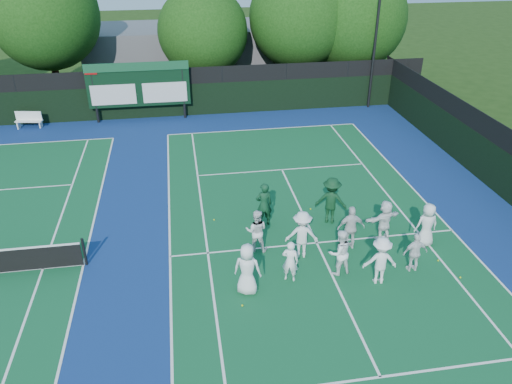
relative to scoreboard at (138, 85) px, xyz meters
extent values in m
plane|color=#1C350E|center=(7.01, -15.59, -2.19)|extent=(120.00, 120.00, 0.00)
cube|color=navy|center=(1.01, -14.59, -2.19)|extent=(34.00, 32.00, 0.01)
cube|color=#10512B|center=(7.01, -14.59, -2.18)|extent=(10.97, 23.77, 0.00)
cube|color=white|center=(7.01, -2.70, -2.18)|extent=(10.97, 0.08, 0.00)
cube|color=white|center=(1.53, -14.59, -2.18)|extent=(0.08, 23.77, 0.00)
cube|color=white|center=(12.50, -14.59, -2.18)|extent=(0.08, 23.77, 0.00)
cube|color=white|center=(2.90, -14.59, -2.18)|extent=(0.08, 23.77, 0.00)
cube|color=white|center=(11.13, -14.59, -2.18)|extent=(0.08, 23.77, 0.00)
cube|color=white|center=(7.01, -20.99, -2.18)|extent=(8.23, 0.08, 0.00)
cube|color=white|center=(7.01, -8.19, -2.18)|extent=(8.23, 0.08, 0.00)
cube|color=white|center=(7.01, -14.59, -2.18)|extent=(0.08, 12.80, 0.00)
cube|color=white|center=(-6.99, -2.70, -2.18)|extent=(10.97, 0.08, 0.00)
cube|color=white|center=(-1.50, -14.59, -2.18)|extent=(0.08, 23.77, 0.00)
cube|color=white|center=(-2.87, -14.59, -2.18)|extent=(0.08, 23.77, 0.00)
cube|color=black|center=(1.01, 0.41, -1.19)|extent=(34.00, 0.08, 2.00)
cube|color=black|center=(1.01, 0.41, 0.31)|extent=(34.00, 0.05, 1.00)
cylinder|color=black|center=(-2.59, 0.01, -0.44)|extent=(0.16, 0.16, 3.50)
cylinder|color=black|center=(2.61, 0.01, -0.44)|extent=(0.16, 0.16, 3.50)
cube|color=black|center=(0.01, 0.01, 0.01)|extent=(6.00, 0.15, 2.60)
cube|color=#154A2A|center=(0.01, -0.09, 1.11)|extent=(6.00, 0.05, 0.50)
cube|color=silver|center=(-1.49, -0.09, -0.49)|extent=(2.60, 0.04, 1.20)
cube|color=silver|center=(1.51, -0.09, -0.49)|extent=(2.60, 0.04, 1.20)
cube|color=#960C0D|center=(-2.59, -0.09, 1.01)|extent=(0.70, 0.04, 0.50)
cube|color=#5C5D62|center=(5.01, 8.41, -0.19)|extent=(18.00, 6.00, 4.00)
cylinder|color=black|center=(14.51, 0.11, 2.81)|extent=(0.16, 0.16, 10.00)
cylinder|color=black|center=(-1.39, -14.59, -1.64)|extent=(0.10, 0.10, 1.10)
cube|color=white|center=(-6.46, -0.29, -1.76)|extent=(1.59, 0.68, 0.06)
cube|color=white|center=(-6.46, -0.13, -1.47)|extent=(1.52, 0.34, 0.51)
cube|color=white|center=(-7.07, -0.29, -1.99)|extent=(0.12, 0.36, 0.41)
cube|color=white|center=(-5.84, -0.29, -1.99)|extent=(0.12, 0.36, 0.41)
cylinder|color=black|center=(-5.42, 3.91, -0.60)|extent=(0.44, 0.44, 3.18)
sphere|color=#12380C|center=(-5.42, 3.91, 3.47)|extent=(6.64, 6.64, 6.64)
sphere|color=#12380C|center=(-4.82, 4.21, 2.81)|extent=(4.65, 4.65, 4.65)
cylinder|color=black|center=(4.19, 3.91, -1.08)|extent=(0.44, 0.44, 2.21)
sphere|color=#12380C|center=(4.19, 3.91, 2.22)|extent=(5.85, 5.85, 5.85)
sphere|color=#12380C|center=(4.79, 4.21, 1.63)|extent=(4.10, 4.10, 4.10)
cylinder|color=black|center=(10.61, 3.91, -0.88)|extent=(0.44, 0.44, 2.63)
sphere|color=#12380C|center=(10.61, 3.91, 2.96)|extent=(6.73, 6.73, 6.73)
sphere|color=#12380C|center=(11.21, 4.21, 2.29)|extent=(4.71, 4.71, 4.71)
cylinder|color=black|center=(14.32, 3.91, -1.01)|extent=(0.44, 0.44, 2.37)
sphere|color=#12380C|center=(14.32, 3.91, 2.86)|extent=(7.16, 7.16, 7.16)
sphere|color=#12380C|center=(14.92, 4.21, 2.14)|extent=(5.01, 5.01, 5.01)
sphere|color=#ABC717|center=(3.76, -17.63, -2.16)|extent=(0.07, 0.07, 0.07)
sphere|color=#ABC717|center=(7.42, -12.14, -2.16)|extent=(0.07, 0.07, 0.07)
sphere|color=#ABC717|center=(11.28, -17.42, -2.16)|extent=(0.07, 0.07, 0.07)
sphere|color=#ABC717|center=(3.33, -12.35, -2.16)|extent=(0.07, 0.07, 0.07)
sphere|color=#ABC717|center=(8.39, -11.40, -2.16)|extent=(0.07, 0.07, 0.07)
sphere|color=#ABC717|center=(11.00, -16.39, -2.16)|extent=(0.07, 0.07, 0.07)
imported|color=white|center=(4.02, -16.95, -1.28)|extent=(1.04, 0.85, 1.83)
imported|color=white|center=(5.52, -16.55, -1.42)|extent=(0.66, 0.55, 1.53)
imported|color=white|center=(7.25, -16.45, -1.34)|extent=(0.93, 0.79, 1.70)
imported|color=white|center=(8.43, -17.13, -1.32)|extent=(1.19, 0.78, 1.73)
imported|color=white|center=(9.85, -16.72, -1.45)|extent=(0.87, 0.38, 1.48)
imported|color=silver|center=(4.69, -14.64, -1.36)|extent=(0.94, 0.81, 1.67)
imported|color=white|center=(6.23, -15.27, -1.28)|extent=(1.29, 0.89, 1.82)
imported|color=silver|center=(8.12, -15.06, -1.32)|extent=(1.04, 0.47, 1.74)
imported|color=white|center=(9.58, -14.66, -1.38)|extent=(1.58, 0.87, 1.62)
imported|color=white|center=(10.95, -15.31, -1.33)|extent=(0.85, 0.56, 1.73)
imported|color=#0F3A20|center=(5.26, -12.98, -1.26)|extent=(0.73, 0.53, 1.85)
imported|color=#0E351A|center=(7.93, -13.17, -1.22)|extent=(1.44, 1.15, 1.95)
camera|label=1|loc=(2.24, -29.65, 8.50)|focal=35.00mm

